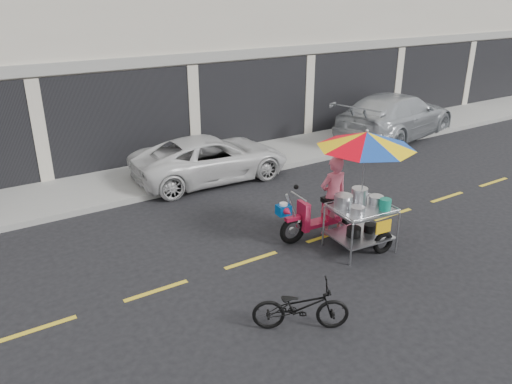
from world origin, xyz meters
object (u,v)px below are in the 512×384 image
near_bicycle (301,306)px  silver_pickup (396,116)px  white_pickup (211,158)px  food_vendor_rig (352,172)px

near_bicycle → silver_pickup: bearing=-22.6°
white_pickup → food_vendor_rig: food_vendor_rig is taller
white_pickup → silver_pickup: silver_pickup is taller
white_pickup → silver_pickup: 7.57m
silver_pickup → near_bicycle: 11.81m
white_pickup → near_bicycle: white_pickup is taller
silver_pickup → white_pickup: bearing=78.0°
silver_pickup → food_vendor_rig: size_ratio=2.20×
white_pickup → near_bicycle: 7.01m
food_vendor_rig → silver_pickup: bearing=41.9°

